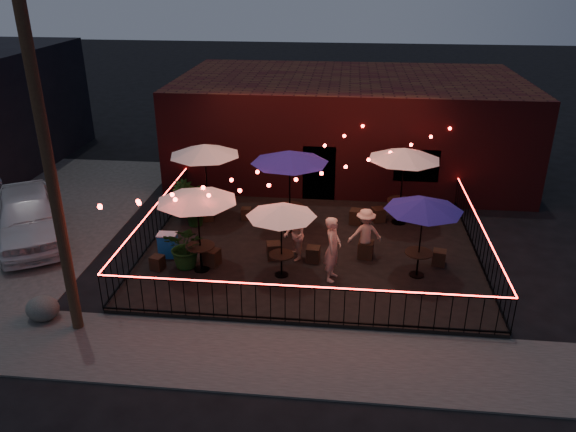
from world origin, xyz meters
name	(u,v)px	position (x,y,z in m)	size (l,w,h in m)	color
ground	(306,285)	(0.00, 0.00, 0.00)	(110.00, 110.00, 0.00)	black
patio	(311,250)	(0.00, 2.00, 0.07)	(10.00, 8.00, 0.15)	black
sidewalk	(295,359)	(0.00, -3.25, 0.03)	(18.00, 2.50, 0.05)	#3C3A37
brick_building	(348,125)	(1.00, 9.99, 2.00)	(14.00, 8.00, 4.00)	#360E10
utility_pole	(51,175)	(-5.40, -2.60, 4.00)	(0.26, 0.26, 8.00)	#362216
fence_front	(300,305)	(0.00, -2.00, 0.66)	(10.00, 0.04, 1.04)	black
fence_left	(153,226)	(-5.00, 2.00, 0.66)	(0.04, 8.00, 1.04)	black
fence_right	(479,241)	(5.00, 2.00, 0.66)	(0.04, 8.00, 1.04)	black
festoon_lights	(277,178)	(-1.01, 1.70, 2.52)	(10.02, 8.72, 1.32)	red
cafe_table_0	(197,196)	(-3.03, 0.32, 2.42)	(2.55, 2.55, 2.49)	black
cafe_table_1	(205,151)	(-3.71, 3.99, 2.55)	(2.72, 2.72, 2.63)	black
cafe_table_2	(281,212)	(-0.71, 0.25, 2.10)	(2.04, 2.04, 2.14)	black
cafe_table_3	(290,158)	(-0.79, 3.24, 2.65)	(2.96, 2.96, 2.74)	black
cafe_table_4	(424,205)	(3.08, 0.64, 2.29)	(2.14, 2.14, 2.35)	black
cafe_table_5	(404,155)	(2.84, 4.21, 2.56)	(2.94, 2.94, 2.64)	black
bistro_chair_0	(157,263)	(-4.30, 0.23, 0.35)	(0.34, 0.34, 0.41)	black
bistro_chair_1	(212,257)	(-2.79, 0.63, 0.39)	(0.41, 0.41, 0.48)	black
bistro_chair_2	(208,214)	(-3.66, 3.72, 0.37)	(0.37, 0.37, 0.43)	black
bistro_chair_3	(246,214)	(-2.37, 3.95, 0.35)	(0.34, 0.34, 0.40)	black
bistro_chair_4	(274,251)	(-1.05, 1.24, 0.40)	(0.41, 0.41, 0.49)	black
bistro_chair_5	(313,254)	(0.12, 1.16, 0.38)	(0.38, 0.38, 0.46)	black
bistro_chair_6	(292,214)	(-0.79, 3.98, 0.40)	(0.42, 0.42, 0.50)	black
bistro_chair_7	(356,217)	(1.39, 3.98, 0.40)	(0.42, 0.42, 0.50)	black
bistro_chair_8	(366,249)	(1.66, 1.58, 0.41)	(0.44, 0.44, 0.52)	black
bistro_chair_9	(439,257)	(3.78, 1.37, 0.37)	(0.37, 0.37, 0.44)	black
bistro_chair_10	(378,215)	(2.14, 4.26, 0.39)	(0.40, 0.40, 0.48)	black
bistro_chair_11	(433,215)	(4.00, 4.50, 0.37)	(0.36, 0.36, 0.43)	black
patron_a	(333,249)	(0.70, 0.21, 1.08)	(0.68, 0.45, 1.87)	tan
patron_b	(294,235)	(-0.45, 1.27, 0.94)	(0.76, 0.59, 1.57)	#D6A68A
patron_c	(365,234)	(1.62, 1.57, 0.93)	(1.01, 0.58, 1.56)	#CCAC87
potted_shrub_a	(187,246)	(-3.47, 0.46, 0.81)	(1.19, 1.03, 1.32)	#0F400F
potted_shrub_b	(196,204)	(-3.90, 3.24, 0.92)	(0.85, 0.68, 1.54)	#0D340F
potted_shrub_c	(183,198)	(-4.60, 4.07, 0.78)	(0.71, 0.71, 1.26)	#0F3C12
cooler	(168,245)	(-4.21, 1.01, 0.53)	(0.58, 0.42, 0.75)	#125DB6
boulder	(43,309)	(-6.40, -2.36, 0.34)	(0.86, 0.73, 0.67)	#484944
car_white	(28,216)	(-9.05, 1.92, 0.85)	(2.00, 4.97, 1.69)	silver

